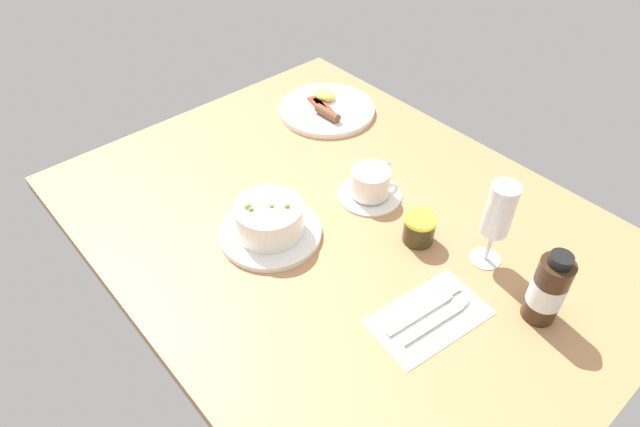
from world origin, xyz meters
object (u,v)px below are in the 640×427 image
(cutlery_setting, at_px, (431,315))
(sauce_bottle_brown, at_px, (548,289))
(wine_glass, at_px, (499,214))
(jam_jar, at_px, (419,229))
(porridge_bowl, at_px, (270,221))
(breakfast_plate, at_px, (327,109))
(coffee_cup, at_px, (371,184))

(cutlery_setting, relative_size, sauce_bottle_brown, 1.47)
(wine_glass, relative_size, jam_jar, 2.81)
(wine_glass, bearing_deg, cutlery_setting, -83.88)
(jam_jar, bearing_deg, cutlery_setting, -41.49)
(porridge_bowl, relative_size, sauce_bottle_brown, 1.37)
(sauce_bottle_brown, relative_size, breakfast_plate, 0.60)
(wine_glass, height_order, sauce_bottle_brown, wine_glass)
(sauce_bottle_brown, bearing_deg, jam_jar, -176.04)
(cutlery_setting, bearing_deg, sauce_bottle_brown, 49.89)
(porridge_bowl, xyz_separation_m, wine_glass, (0.31, 0.26, 0.08))
(breakfast_plate, bearing_deg, cutlery_setting, -26.26)
(cutlery_setting, relative_size, breakfast_plate, 0.88)
(porridge_bowl, xyz_separation_m, breakfast_plate, (-0.25, 0.37, -0.03))
(breakfast_plate, bearing_deg, jam_jar, -20.66)
(coffee_cup, xyz_separation_m, jam_jar, (0.15, -0.02, -0.00))
(coffee_cup, distance_m, wine_glass, 0.28)
(wine_glass, height_order, breakfast_plate, wine_glass)
(porridge_bowl, bearing_deg, sauce_bottle_brown, 26.42)
(jam_jar, height_order, breakfast_plate, jam_jar)
(porridge_bowl, xyz_separation_m, cutlery_setting, (0.33, 0.08, -0.03))
(coffee_cup, bearing_deg, breakfast_plate, 153.83)
(porridge_bowl, distance_m, coffee_cup, 0.23)
(jam_jar, bearing_deg, coffee_cup, 171.49)
(porridge_bowl, bearing_deg, jam_jar, 46.20)
(sauce_bottle_brown, bearing_deg, coffee_cup, 179.22)
(coffee_cup, xyz_separation_m, breakfast_plate, (-0.30, 0.15, -0.02))
(wine_glass, distance_m, jam_jar, 0.15)
(jam_jar, xyz_separation_m, breakfast_plate, (-0.45, 0.17, -0.02))
(porridge_bowl, distance_m, cutlery_setting, 0.34)
(coffee_cup, xyz_separation_m, sauce_bottle_brown, (0.40, -0.01, 0.03))
(cutlery_setting, height_order, wine_glass, wine_glass)
(jam_jar, relative_size, breakfast_plate, 0.26)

